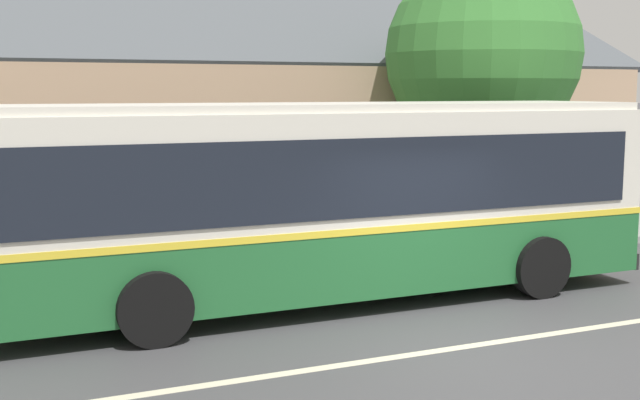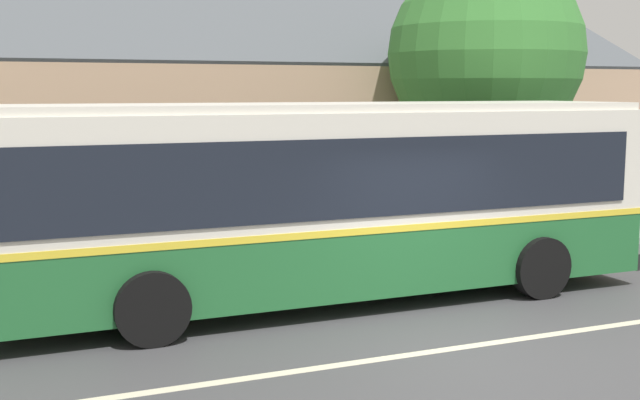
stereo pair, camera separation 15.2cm
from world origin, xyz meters
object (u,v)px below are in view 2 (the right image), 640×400
at_px(bench_down_street, 100,249).
at_px(bus_stop_sign, 596,168).
at_px(street_tree_primary, 485,54).
at_px(transit_bus, 322,196).

relative_size(bench_down_street, bus_stop_sign, 0.68).
bearing_deg(street_tree_primary, transit_bus, -144.60).
bearing_deg(transit_bus, street_tree_primary, 35.40).
relative_size(transit_bus, bus_stop_sign, 4.47).
distance_m(bench_down_street, street_tree_primary, 9.59).
height_order(bench_down_street, bus_stop_sign, bus_stop_sign).
bearing_deg(bench_down_street, street_tree_primary, 8.90).
height_order(transit_bus, street_tree_primary, street_tree_primary).
distance_m(street_tree_primary, bus_stop_sign, 3.53).
bearing_deg(street_tree_primary, bench_down_street, -171.10).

